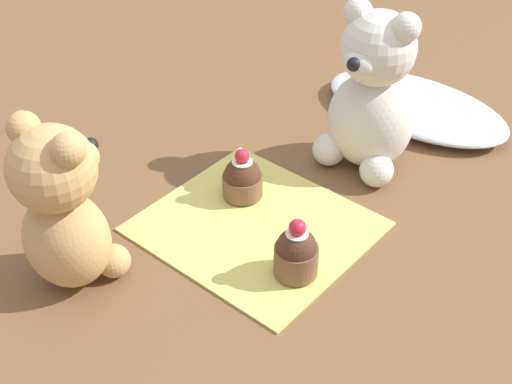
{
  "coord_description": "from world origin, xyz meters",
  "views": [
    {
      "loc": [
        0.44,
        -0.52,
        0.58
      ],
      "look_at": [
        0.0,
        0.0,
        0.06
      ],
      "focal_mm": 50.0,
      "sensor_mm": 36.0,
      "label": 1
    }
  ],
  "objects": [
    {
      "name": "knitted_placemat",
      "position": [
        0.0,
        0.0,
        0.0
      ],
      "size": [
        0.26,
        0.24,
        0.01
      ],
      "primitive_type": "cube",
      "color": "#E0D166",
      "rests_on": "ground_plane"
    },
    {
      "name": "tulle_cloth",
      "position": [
        0.01,
        0.36,
        0.02
      ],
      "size": [
        0.3,
        0.17,
        0.03
      ],
      "primitive_type": "ellipsoid",
      "color": "silver",
      "rests_on": "ground_plane"
    },
    {
      "name": "ground_plane",
      "position": [
        0.0,
        0.0,
        0.0
      ],
      "size": [
        4.0,
        4.0,
        0.0
      ],
      "primitive_type": "plane",
      "color": "brown"
    },
    {
      "name": "cupcake_near_cream_bear",
      "position": [
        -0.05,
        0.04,
        0.03
      ],
      "size": [
        0.05,
        0.05,
        0.07
      ],
      "color": "brown",
      "rests_on": "knitted_placemat"
    },
    {
      "name": "teddy_bear_tan",
      "position": [
        -0.1,
        -0.2,
        0.1
      ],
      "size": [
        0.11,
        0.11,
        0.21
      ],
      "rotation": [
        0.0,
        0.0,
        3.21
      ],
      "color": "tan",
      "rests_on": "ground_plane"
    },
    {
      "name": "cupcake_near_tan_bear",
      "position": [
        0.09,
        -0.03,
        0.03
      ],
      "size": [
        0.05,
        0.05,
        0.08
      ],
      "color": "brown",
      "rests_on": "knitted_placemat"
    },
    {
      "name": "teddy_bear_cream",
      "position": [
        0.02,
        0.21,
        0.11
      ],
      "size": [
        0.12,
        0.12,
        0.23
      ],
      "rotation": [
        0.0,
        0.0,
        0.01
      ],
      "color": "silver",
      "rests_on": "ground_plane"
    }
  ]
}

